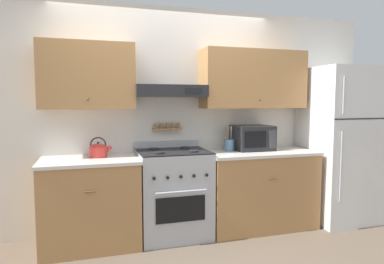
% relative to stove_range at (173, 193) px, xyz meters
% --- Properties ---
extents(ground_plane, '(16.00, 16.00, 0.00)m').
position_rel_stove_range_xyz_m(ground_plane, '(-0.00, -0.35, -0.48)').
color(ground_plane, brown).
extents(wall_back, '(5.20, 0.46, 2.55)m').
position_rel_stove_range_xyz_m(wall_back, '(0.07, 0.29, 0.95)').
color(wall_back, silver).
rests_on(wall_back, ground_plane).
extents(counter_left, '(0.98, 0.68, 0.90)m').
position_rel_stove_range_xyz_m(counter_left, '(-0.87, -0.00, -0.03)').
color(counter_left, '#AD7A47').
rests_on(counter_left, ground_plane).
extents(counter_right, '(1.29, 0.68, 0.90)m').
position_rel_stove_range_xyz_m(counter_right, '(1.02, -0.00, -0.03)').
color(counter_right, '#AD7A47').
rests_on(counter_right, ground_plane).
extents(stove_range, '(0.75, 0.66, 1.02)m').
position_rel_stove_range_xyz_m(stove_range, '(0.00, 0.00, 0.00)').
color(stove_range, '#ADAFB5').
rests_on(stove_range, ground_plane).
extents(refrigerator, '(0.81, 0.77, 1.88)m').
position_rel_stove_range_xyz_m(refrigerator, '(2.11, -0.06, 0.47)').
color(refrigerator, white).
rests_on(refrigerator, ground_plane).
extents(tea_kettle, '(0.24, 0.19, 0.21)m').
position_rel_stove_range_xyz_m(tea_kettle, '(-0.78, 0.09, 0.50)').
color(tea_kettle, red).
rests_on(tea_kettle, counter_left).
extents(microwave, '(0.44, 0.38, 0.29)m').
position_rel_stove_range_xyz_m(microwave, '(1.00, 0.11, 0.57)').
color(microwave, '#232326').
rests_on(microwave, counter_right).
extents(utensil_crock, '(0.11, 0.11, 0.29)m').
position_rel_stove_range_xyz_m(utensil_crock, '(0.70, 0.09, 0.50)').
color(utensil_crock, slate).
rests_on(utensil_crock, counter_right).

